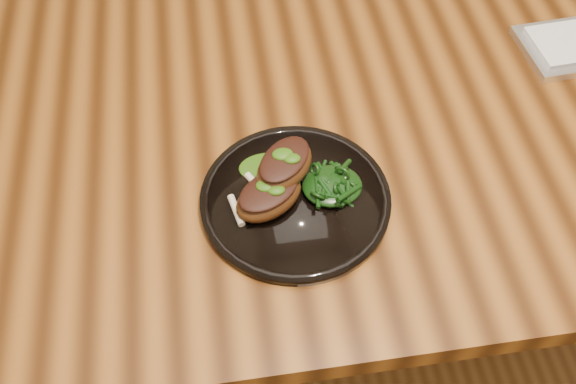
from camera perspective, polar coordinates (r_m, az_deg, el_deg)
The scene contains 6 objects.
desk at distance 1.12m, azimuth 10.23°, elevation 4.01°, with size 1.60×0.80×0.75m.
plate at distance 0.92m, azimuth 0.66°, elevation -0.66°, with size 0.27×0.27×0.02m.
lamb_chop_front at distance 0.89m, azimuth -1.76°, elevation -0.33°, with size 0.12×0.11×0.05m.
lamb_chop_back at distance 0.90m, azimuth -0.35°, elevation 2.42°, with size 0.12×0.12×0.05m.
herb_smear at distance 0.95m, azimuth -1.93°, elevation 2.27°, with size 0.08×0.05×0.01m, color #194006.
greens_heap at distance 0.91m, azimuth 3.96°, elevation 0.78°, with size 0.09×0.08×0.03m.
Camera 1 is at (-0.30, -0.68, 1.50)m, focal length 40.00 mm.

